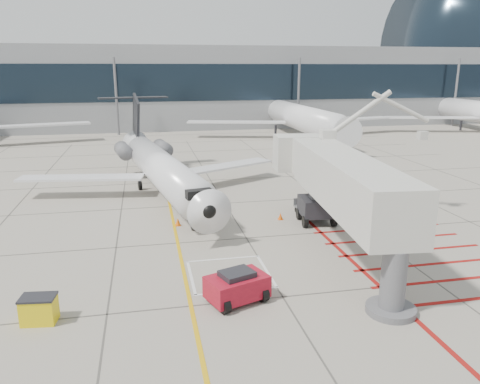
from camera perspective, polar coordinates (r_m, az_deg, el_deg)
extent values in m
plane|color=#9E9688|center=(26.09, 2.68, -8.67)|extent=(260.00, 260.00, 0.00)
cone|color=#E15C0B|center=(32.18, -7.58, -3.63)|extent=(0.38, 0.38, 0.53)
cone|color=#E3540B|center=(33.27, 4.95, -2.95)|extent=(0.36, 0.36, 0.50)
cube|color=gray|center=(94.57, -1.91, 12.86)|extent=(180.00, 28.00, 14.00)
cube|color=black|center=(80.73, -0.18, 13.22)|extent=(180.00, 0.10, 6.00)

